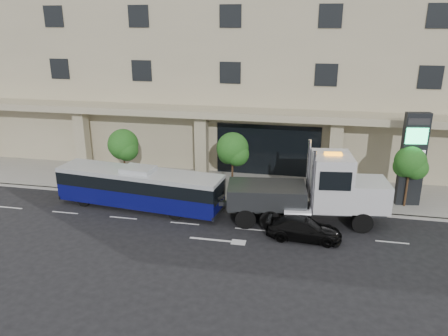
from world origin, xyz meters
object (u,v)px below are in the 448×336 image
(tow_truck, at_px, (314,191))
(black_sedan, at_px, (304,229))
(signage_pylon, at_px, (412,159))
(city_bus, at_px, (139,187))

(tow_truck, relative_size, black_sedan, 2.57)
(black_sedan, height_order, signage_pylon, signage_pylon)
(city_bus, xyz_separation_m, signage_pylon, (17.22, 3.72, 1.85))
(tow_truck, bearing_deg, city_bus, 173.22)
(city_bus, distance_m, tow_truck, 11.13)
(city_bus, bearing_deg, tow_truck, 6.80)
(black_sedan, distance_m, signage_pylon, 9.29)
(city_bus, height_order, signage_pylon, signage_pylon)
(city_bus, relative_size, signage_pylon, 1.83)
(city_bus, relative_size, black_sedan, 2.68)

